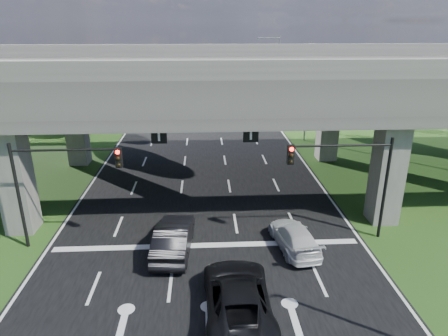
{
  "coord_description": "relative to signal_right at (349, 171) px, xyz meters",
  "views": [
    {
      "loc": [
        -0.1,
        -15.98,
        11.85
      ],
      "look_at": [
        1.2,
        8.19,
        2.9
      ],
      "focal_mm": 32.0,
      "sensor_mm": 36.0,
      "label": 1
    }
  ],
  "objects": [
    {
      "name": "tree_left_far",
      "position": [
        -20.78,
        38.06,
        0.95
      ],
      "size": [
        4.8,
        4.8,
        8.32
      ],
      "color": "black",
      "rests_on": "ground"
    },
    {
      "name": "signal_left",
      "position": [
        -15.65,
        0.0,
        0.0
      ],
      "size": [
        5.76,
        0.54,
        6.0
      ],
      "color": "black",
      "rests_on": "ground"
    },
    {
      "name": "car_trailing",
      "position": [
        -6.6,
        -6.06,
        -3.32
      ],
      "size": [
        2.85,
        6.08,
        1.68
      ],
      "primitive_type": "imported",
      "rotation": [
        0.0,
        0.0,
        3.15
      ],
      "color": "black",
      "rests_on": "road"
    },
    {
      "name": "tree_right_near",
      "position": [
        5.22,
        24.06,
        0.31
      ],
      "size": [
        4.2,
        4.2,
        7.28
      ],
      "color": "black",
      "rests_on": "ground"
    },
    {
      "name": "tree_left_mid",
      "position": [
        -24.78,
        30.06,
        -0.01
      ],
      "size": [
        3.91,
        3.9,
        6.76
      ],
      "color": "black",
      "rests_on": "ground"
    },
    {
      "name": "tree_right_far",
      "position": [
        4.22,
        40.06,
        0.63
      ],
      "size": [
        4.5,
        4.5,
        7.8
      ],
      "color": "black",
      "rests_on": "ground"
    },
    {
      "name": "car_dark",
      "position": [
        -9.62,
        -0.94,
        -3.31
      ],
      "size": [
        2.18,
        5.29,
        1.7
      ],
      "primitive_type": "imported",
      "rotation": [
        0.0,
        0.0,
        3.07
      ],
      "color": "black",
      "rests_on": "road"
    },
    {
      "name": "tree_left_near",
      "position": [
        -21.78,
        22.06,
        0.63
      ],
      "size": [
        4.5,
        4.5,
        7.8
      ],
      "color": "black",
      "rests_on": "ground"
    },
    {
      "name": "streetlight_far",
      "position": [
        2.27,
        20.06,
        1.66
      ],
      "size": [
        3.38,
        0.25,
        10.0
      ],
      "color": "gray",
      "rests_on": "ground"
    },
    {
      "name": "ground",
      "position": [
        -7.82,
        -3.94,
        -4.19
      ],
      "size": [
        160.0,
        160.0,
        0.0
      ],
      "primitive_type": "plane",
      "color": "#244114",
      "rests_on": "ground"
    },
    {
      "name": "overpass",
      "position": [
        -7.82,
        8.06,
        3.73
      ],
      "size": [
        80.0,
        15.0,
        10.0
      ],
      "color": "#34312F",
      "rests_on": "ground"
    },
    {
      "name": "road",
      "position": [
        -7.82,
        6.06,
        -4.17
      ],
      "size": [
        18.0,
        120.0,
        0.03
      ],
      "primitive_type": "cube",
      "color": "black",
      "rests_on": "ground"
    },
    {
      "name": "streetlight_beyond",
      "position": [
        2.27,
        36.06,
        1.66
      ],
      "size": [
        3.38,
        0.25,
        10.0
      ],
      "color": "gray",
      "rests_on": "ground"
    },
    {
      "name": "signal_right",
      "position": [
        0.0,
        0.0,
        0.0
      ],
      "size": [
        5.76,
        0.54,
        6.0
      ],
      "color": "black",
      "rests_on": "ground"
    },
    {
      "name": "car_white",
      "position": [
        -3.04,
        -0.94,
        -3.49
      ],
      "size": [
        2.48,
        4.82,
        1.34
      ],
      "primitive_type": "imported",
      "rotation": [
        0.0,
        0.0,
        3.28
      ],
      "color": "silver",
      "rests_on": "road"
    },
    {
      "name": "tree_right_mid",
      "position": [
        8.22,
        32.06,
        -0.01
      ],
      "size": [
        3.91,
        3.9,
        6.76
      ],
      "color": "black",
      "rests_on": "ground"
    },
    {
      "name": "car_silver",
      "position": [
        -9.62,
        -0.94,
        -3.43
      ],
      "size": [
        2.05,
        4.38,
        1.45
      ],
      "primitive_type": "imported",
      "rotation": [
        0.0,
        0.0,
        3.06
      ],
      "color": "#ACB0B4",
      "rests_on": "road"
    }
  ]
}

